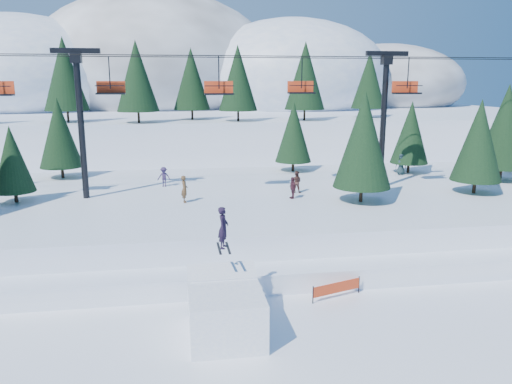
{
  "coord_description": "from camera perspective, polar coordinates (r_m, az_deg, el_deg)",
  "views": [
    {
      "loc": [
        -2.51,
        -18.01,
        10.62
      ],
      "look_at": [
        1.31,
        6.0,
        5.2
      ],
      "focal_mm": 35.0,
      "sensor_mm": 36.0,
      "label": 1
    }
  ],
  "objects": [
    {
      "name": "ground",
      "position": [
        21.06,
        -1.01,
        -17.72
      ],
      "size": [
        160.0,
        160.0,
        0.0
      ],
      "primitive_type": "plane",
      "color": "white",
      "rests_on": "ground"
    },
    {
      "name": "mid_shelf",
      "position": [
        37.3,
        -4.91,
        -2.03
      ],
      "size": [
        70.0,
        22.0,
        2.5
      ],
      "primitive_type": "cube",
      "color": "white",
      "rests_on": "ground"
    },
    {
      "name": "berm",
      "position": [
        28.01,
        -3.34,
        -8.53
      ],
      "size": [
        70.0,
        6.0,
        1.1
      ],
      "primitive_type": "cube",
      "color": "white",
      "rests_on": "ground"
    },
    {
      "name": "mountain_ridge",
      "position": [
        91.4,
        -10.9,
        11.73
      ],
      "size": [
        119.0,
        60.05,
        26.46
      ],
      "color": "white",
      "rests_on": "ground"
    },
    {
      "name": "jump_kicker",
      "position": [
        21.8,
        -3.53,
        -13.14
      ],
      "size": [
        3.07,
        4.32,
        5.26
      ],
      "color": "white",
      "rests_on": "ground"
    },
    {
      "name": "chairlift",
      "position": [
        36.21,
        -4.33,
        10.48
      ],
      "size": [
        46.33,
        3.21,
        10.28
      ],
      "color": "black",
      "rests_on": "mid_shelf"
    },
    {
      "name": "conifer_stand",
      "position": [
        36.8,
        -3.31,
        6.74
      ],
      "size": [
        62.58,
        17.01,
        9.63
      ],
      "color": "black",
      "rests_on": "mid_shelf"
    },
    {
      "name": "distant_skiers",
      "position": [
        37.03,
        -3.6,
        1.23
      ],
      "size": [
        33.09,
        10.05,
        1.86
      ],
      "color": "#48212C",
      "rests_on": "mid_shelf"
    },
    {
      "name": "banner_near",
      "position": [
        25.63,
        9.19,
        -10.76
      ],
      "size": [
        2.72,
        0.93,
        0.9
      ],
      "color": "black",
      "rests_on": "ground"
    },
    {
      "name": "banner_far",
      "position": [
        29.03,
        16.37,
        -8.29
      ],
      "size": [
        2.84,
        0.39,
        0.9
      ],
      "color": "black",
      "rests_on": "ground"
    }
  ]
}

